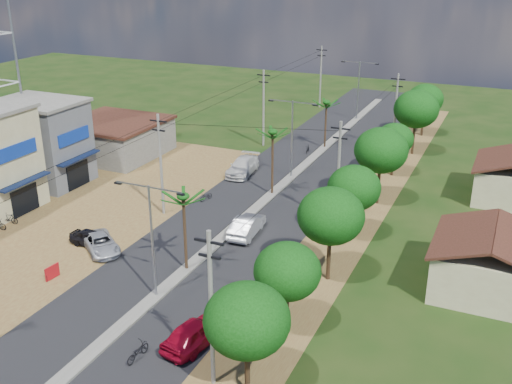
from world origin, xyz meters
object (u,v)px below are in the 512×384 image
car_silver_mid (247,226)px  car_white_far (243,167)px  car_parked_silver (101,244)px  car_parked_dark (92,239)px  moto_rider_east (138,352)px  car_red_near (196,333)px  roadside_sign (52,272)px

car_silver_mid → car_white_far: bearing=-67.8°
car_silver_mid → car_parked_silver: bearing=34.3°
car_parked_dark → moto_rider_east: 15.35m
car_parked_silver → car_white_far: bearing=29.8°
car_white_far → car_parked_dark: bearing=-106.8°
car_red_near → car_parked_silver: 14.49m
car_silver_mid → moto_rider_east: size_ratio=2.66×
car_parked_dark → roadside_sign: (0.70, -5.24, -0.12)m
moto_rider_east → car_parked_silver: bearing=-39.7°
car_parked_silver → car_parked_dark: car_parked_silver is taller
car_parked_dark → roadside_sign: 5.29m
car_white_far → car_red_near: bearing=-76.1°
car_silver_mid → roadside_sign: 15.31m
car_parked_dark → moto_rider_east: bearing=-130.0°
car_white_far → car_silver_mid: bearing=-69.5°
car_parked_silver → roadside_sign: bearing=-149.1°
roadside_sign → car_white_far: bearing=88.5°
car_white_far → moto_rider_east: (7.67, -30.02, -0.34)m
car_red_near → car_parked_dark: bearing=-19.3°
car_parked_dark → car_parked_silver: bearing=-108.3°
car_red_near → car_silver_mid: size_ratio=0.98×
car_parked_dark → car_red_near: bearing=-117.4°
car_silver_mid → car_parked_silver: 11.54m
car_red_near → car_white_far: car_white_far is taller
car_silver_mid → car_parked_dark: size_ratio=1.31×
car_red_near → car_white_far: size_ratio=0.85×
car_white_far → car_parked_silver: bearing=-103.2°
car_white_far → car_parked_dark: car_white_far is taller
moto_rider_east → roadside_sign: bearing=-21.0°
car_silver_mid → car_parked_dark: 12.25m
car_parked_silver → car_red_near: bearing=-83.5°
car_red_near → car_parked_silver: car_red_near is taller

